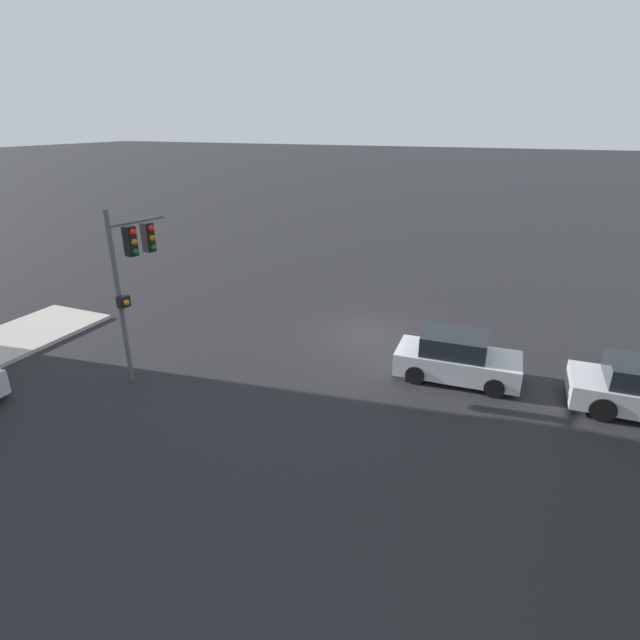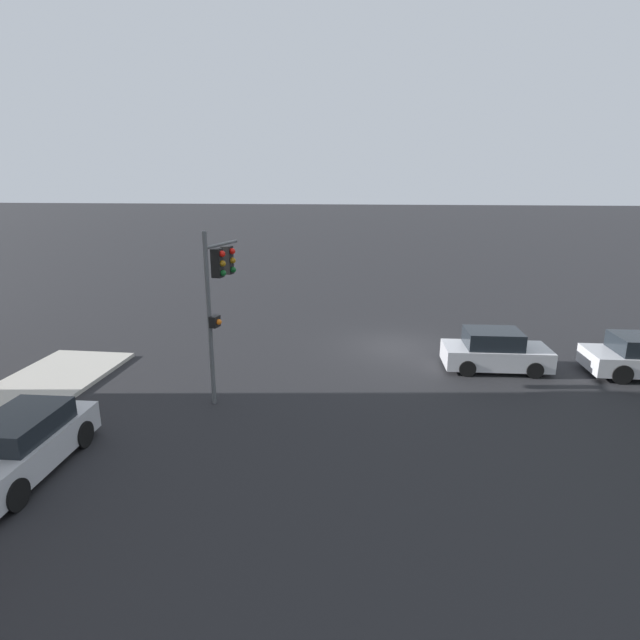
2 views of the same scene
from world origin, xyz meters
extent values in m
plane|color=black|center=(0.00, 0.00, 0.00)|extent=(300.00, 300.00, 0.00)
cylinder|color=#515456|center=(6.04, 6.49, 2.75)|extent=(0.14, 0.14, 5.51)
cylinder|color=#515456|center=(5.84, 5.53, 5.01)|extent=(0.49, 1.94, 0.10)
cube|color=black|center=(5.91, 5.85, 4.46)|extent=(0.35, 0.35, 0.90)
sphere|color=red|center=(5.72, 5.89, 4.76)|extent=(0.20, 0.20, 0.20)
sphere|color=#99660F|center=(5.72, 5.89, 4.46)|extent=(0.20, 0.20, 0.20)
sphere|color=#0F511E|center=(5.72, 5.89, 4.16)|extent=(0.20, 0.20, 0.20)
cube|color=black|center=(5.78, 5.21, 4.46)|extent=(0.35, 0.35, 0.90)
sphere|color=red|center=(5.59, 5.25, 4.76)|extent=(0.20, 0.20, 0.20)
sphere|color=#99660F|center=(5.59, 5.25, 4.46)|extent=(0.20, 0.20, 0.20)
sphere|color=#0F511E|center=(5.59, 5.25, 4.16)|extent=(0.20, 0.20, 0.20)
cube|color=black|center=(5.86, 6.53, 2.75)|extent=(0.29, 0.39, 0.35)
sphere|color=orange|center=(5.73, 6.56, 2.75)|extent=(0.18, 0.18, 0.18)
cylinder|color=black|center=(-7.71, 1.45, 0.36)|extent=(0.72, 0.24, 0.72)
cylinder|color=black|center=(-7.76, 3.24, 0.36)|extent=(0.72, 0.24, 0.72)
cube|color=#B7B7BC|center=(-3.62, 2.28, 0.54)|extent=(3.95, 1.90, 0.74)
cube|color=black|center=(-3.47, 2.28, 1.22)|extent=(2.08, 1.62, 0.64)
cylinder|color=black|center=(-4.79, 1.41, 0.31)|extent=(0.62, 0.24, 0.61)
cylinder|color=black|center=(-4.86, 3.04, 0.31)|extent=(0.62, 0.24, 0.61)
cylinder|color=black|center=(-2.39, 1.51, 0.31)|extent=(0.62, 0.24, 0.61)
cylinder|color=black|center=(-2.45, 3.14, 0.31)|extent=(0.62, 0.24, 0.61)
cube|color=#B7B7BC|center=(9.41, 10.95, 0.57)|extent=(1.85, 4.41, 0.75)
cube|color=black|center=(9.41, 10.78, 1.22)|extent=(1.58, 2.31, 0.53)
cylinder|color=black|center=(8.57, 12.28, 0.36)|extent=(0.24, 0.72, 0.71)
cylinder|color=black|center=(8.65, 9.58, 0.36)|extent=(0.24, 0.72, 0.71)
cylinder|color=black|center=(10.25, 9.63, 0.36)|extent=(0.24, 0.72, 0.71)
camera|label=1|loc=(-5.08, 17.33, 7.85)|focal=28.00mm
camera|label=2|loc=(0.90, 20.83, 6.87)|focal=28.00mm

